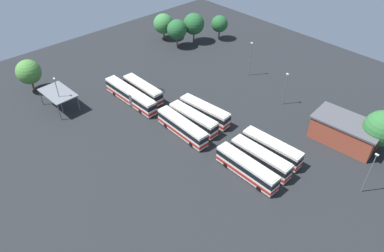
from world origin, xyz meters
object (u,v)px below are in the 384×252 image
(bus_row1_slot0, at_px, (205,111))
(lamp_post_far_corner, at_px, (250,58))
(tree_northeast, at_px, (382,128))
(maintenance_shelter, at_px, (58,93))
(tree_northwest, at_px, (29,72))
(bus_row1_slot1, at_px, (193,119))
(bus_row2_slot1, at_px, (143,89))
(bus_row2_slot2, at_px, (130,96))
(lamp_post_by_building, at_px, (285,88))
(tree_west_edge, at_px, (177,30))
(bus_row0_slot0, at_px, (272,148))
(lamp_post_mid_lot, at_px, (370,172))
(tree_south_edge, at_px, (194,24))
(lamp_post_near_entrance, at_px, (58,94))
(depot_building, at_px, (345,131))
(tree_north_edge, at_px, (163,24))
(bus_row1_slot2, at_px, (182,127))
(tree_east_edge, at_px, (220,24))
(bus_row0_slot1, at_px, (261,158))
(bus_row0_slot2, at_px, (247,168))

(bus_row1_slot0, bearing_deg, lamp_post_far_corner, -75.02)
(lamp_post_far_corner, distance_m, tree_northeast, 35.25)
(maintenance_shelter, height_order, tree_northwest, tree_northwest)
(bus_row1_slot1, bearing_deg, bus_row2_slot1, 2.62)
(bus_row2_slot1, distance_m, tree_northeast, 50.05)
(bus_row2_slot2, bearing_deg, lamp_post_far_corner, -108.95)
(lamp_post_by_building, height_order, tree_west_edge, tree_west_edge)
(bus_row0_slot0, distance_m, lamp_post_mid_lot, 16.72)
(bus_row1_slot1, relative_size, tree_south_edge, 1.36)
(lamp_post_near_entrance, xyz_separation_m, tree_northeast, (-52.03, -37.99, 0.61))
(lamp_post_mid_lot, height_order, tree_northwest, lamp_post_mid_lot)
(tree_northwest, bearing_deg, tree_south_edge, -97.53)
(depot_building, height_order, tree_west_edge, tree_west_edge)
(tree_west_edge, height_order, tree_northeast, tree_northeast)
(tree_north_edge, height_order, tree_northeast, tree_northeast)
(bus_row1_slot2, xyz_separation_m, tree_north_edge, (38.30, -26.45, 2.94))
(bus_row1_slot1, height_order, tree_northwest, tree_northwest)
(tree_east_edge, height_order, tree_northeast, tree_northeast)
(bus_row1_slot2, height_order, tree_east_edge, tree_east_edge)
(bus_row2_slot2, distance_m, tree_north_edge, 35.07)
(bus_row1_slot2, distance_m, tree_northeast, 37.28)
(bus_row0_slot1, bearing_deg, tree_north_edge, -21.99)
(maintenance_shelter, distance_m, lamp_post_near_entrance, 2.11)
(tree_northeast, bearing_deg, tree_east_edge, -14.92)
(maintenance_shelter, distance_m, tree_northeast, 65.63)
(bus_row1_slot0, distance_m, tree_south_edge, 38.66)
(bus_row1_slot2, relative_size, lamp_post_near_entrance, 1.50)
(bus_row0_slot1, relative_size, lamp_post_far_corner, 1.34)
(tree_west_edge, bearing_deg, bus_row0_slot0, 159.52)
(bus_row0_slot0, height_order, bus_row2_slot2, same)
(bus_row1_slot0, xyz_separation_m, tree_northeast, (-29.28, -16.77, 3.45))
(bus_row2_slot2, bearing_deg, bus_row1_slot1, -164.85)
(bus_row2_slot1, height_order, tree_east_edge, tree_east_edge)
(lamp_post_by_building, bearing_deg, depot_building, 172.77)
(bus_row0_slot2, distance_m, tree_east_edge, 57.49)
(bus_row2_slot1, bearing_deg, tree_east_edge, -74.32)
(tree_west_edge, bearing_deg, lamp_post_near_entrance, 100.94)
(lamp_post_far_corner, xyz_separation_m, tree_west_edge, (24.77, 2.60, 0.45))
(lamp_post_mid_lot, distance_m, tree_east_edge, 64.49)
(tree_north_edge, xyz_separation_m, tree_south_edge, (-7.77, -5.11, 0.85))
(bus_row1_slot2, height_order, tree_northwest, tree_northwest)
(bus_row0_slot0, distance_m, maintenance_shelter, 46.79)
(lamp_post_mid_lot, bearing_deg, depot_building, -47.60)
(bus_row0_slot0, relative_size, lamp_post_mid_lot, 1.41)
(tree_north_edge, bearing_deg, bus_row1_slot1, 148.68)
(bus_row1_slot0, relative_size, tree_east_edge, 1.67)
(bus_row1_slot2, xyz_separation_m, lamp_post_by_building, (-7.18, -23.87, 2.48))
(bus_row2_slot2, distance_m, lamp_post_by_building, 34.41)
(maintenance_shelter, distance_m, lamp_post_mid_lot, 62.90)
(maintenance_shelter, relative_size, tree_south_edge, 1.02)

